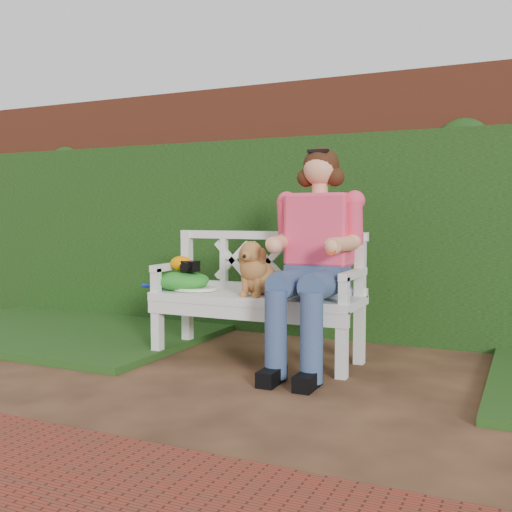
% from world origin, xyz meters
% --- Properties ---
extents(ground, '(60.00, 60.00, 0.00)m').
position_xyz_m(ground, '(0.00, 0.00, 0.00)').
color(ground, '#331F15').
extents(brick_wall, '(10.00, 0.30, 2.20)m').
position_xyz_m(brick_wall, '(0.00, 1.90, 1.10)').
color(brick_wall, brown).
rests_on(brick_wall, ground).
extents(ivy_hedge, '(10.00, 0.18, 1.70)m').
position_xyz_m(ivy_hedge, '(0.00, 1.68, 0.85)').
color(ivy_hedge, '#2B591B').
rests_on(ivy_hedge, ground).
extents(grass_left, '(2.60, 2.00, 0.05)m').
position_xyz_m(grass_left, '(-2.40, 0.90, 0.03)').
color(grass_left, '#10350D').
rests_on(grass_left, ground).
extents(garden_bench, '(1.63, 0.75, 0.48)m').
position_xyz_m(garden_bench, '(-0.46, 0.68, 0.24)').
color(garden_bench, white).
rests_on(garden_bench, ground).
extents(seated_woman, '(0.69, 0.89, 1.52)m').
position_xyz_m(seated_woman, '(0.01, 0.66, 0.76)').
color(seated_woman, '#D52450').
rests_on(seated_woman, ground).
extents(dog, '(0.33, 0.40, 0.39)m').
position_xyz_m(dog, '(-0.42, 0.62, 0.67)').
color(dog, '#A15D2D').
rests_on(dog, garden_bench).
extents(tennis_racket, '(0.70, 0.36, 0.03)m').
position_xyz_m(tennis_racket, '(-0.98, 0.64, 0.50)').
color(tennis_racket, silver).
rests_on(tennis_racket, garden_bench).
extents(green_bag, '(0.45, 0.36, 0.14)m').
position_xyz_m(green_bag, '(-1.05, 0.63, 0.55)').
color(green_bag, '#258620').
rests_on(green_bag, garden_bench).
extents(camera_item, '(0.13, 0.11, 0.08)m').
position_xyz_m(camera_item, '(-0.97, 0.62, 0.66)').
color(camera_item, black).
rests_on(camera_item, green_bag).
extents(baseball_glove, '(0.19, 0.15, 0.11)m').
position_xyz_m(baseball_glove, '(-1.06, 0.64, 0.68)').
color(baseball_glove, orange).
rests_on(baseball_glove, green_bag).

